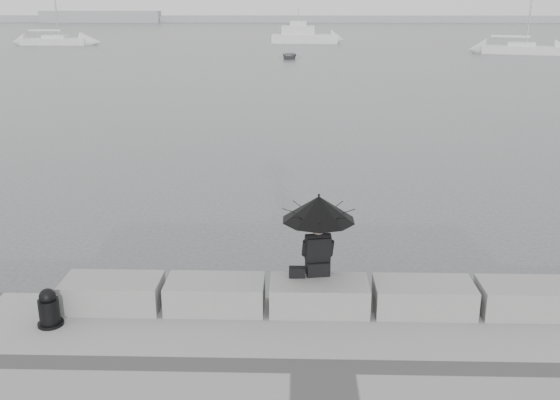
{
  "coord_description": "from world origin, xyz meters",
  "views": [
    {
      "loc": [
        -0.38,
        -9.68,
        5.36
      ],
      "look_at": [
        -0.73,
        3.0,
        1.28
      ],
      "focal_mm": 40.0,
      "sensor_mm": 36.0,
      "label": 1
    }
  ],
  "objects_px": {
    "sailboat_right": "(521,49)",
    "dinghy": "(289,56)",
    "seated_person": "(319,216)",
    "sailboat_left": "(55,41)",
    "mooring_bollard": "(49,310)",
    "motor_cruiser": "(305,36)"
  },
  "relations": [
    {
      "from": "dinghy",
      "to": "motor_cruiser",
      "type": "bearing_deg",
      "value": 89.18
    },
    {
      "from": "mooring_bollard",
      "to": "motor_cruiser",
      "type": "height_order",
      "value": "motor_cruiser"
    },
    {
      "from": "mooring_bollard",
      "to": "sailboat_right",
      "type": "bearing_deg",
      "value": 65.21
    },
    {
      "from": "seated_person",
      "to": "sailboat_left",
      "type": "relative_size",
      "value": 0.11
    },
    {
      "from": "sailboat_left",
      "to": "motor_cruiser",
      "type": "distance_m",
      "value": 31.61
    },
    {
      "from": "sailboat_left",
      "to": "dinghy",
      "type": "relative_size",
      "value": 4.1
    },
    {
      "from": "mooring_bollard",
      "to": "sailboat_right",
      "type": "relative_size",
      "value": 0.05
    },
    {
      "from": "sailboat_right",
      "to": "dinghy",
      "type": "height_order",
      "value": "sailboat_right"
    },
    {
      "from": "motor_cruiser",
      "to": "dinghy",
      "type": "bearing_deg",
      "value": -92.94
    },
    {
      "from": "seated_person",
      "to": "dinghy",
      "type": "xyz_separation_m",
      "value": [
        -1.17,
        51.83,
        -1.74
      ]
    },
    {
      "from": "seated_person",
      "to": "sailboat_left",
      "type": "bearing_deg",
      "value": 103.73
    },
    {
      "from": "sailboat_left",
      "to": "dinghy",
      "type": "height_order",
      "value": "sailboat_left"
    },
    {
      "from": "sailboat_right",
      "to": "dinghy",
      "type": "distance_m",
      "value": 24.8
    },
    {
      "from": "sailboat_right",
      "to": "seated_person",
      "type": "bearing_deg",
      "value": -94.39
    },
    {
      "from": "seated_person",
      "to": "mooring_bollard",
      "type": "height_order",
      "value": "seated_person"
    },
    {
      "from": "seated_person",
      "to": "mooring_bollard",
      "type": "distance_m",
      "value": 4.48
    },
    {
      "from": "dinghy",
      "to": "seated_person",
      "type": "bearing_deg",
      "value": -85.18
    },
    {
      "from": "mooring_bollard",
      "to": "sailboat_left",
      "type": "xyz_separation_m",
      "value": [
        -26.62,
        71.13,
        -0.24
      ]
    },
    {
      "from": "seated_person",
      "to": "mooring_bollard",
      "type": "xyz_separation_m",
      "value": [
        -4.19,
        -0.98,
        -1.25
      ]
    },
    {
      "from": "mooring_bollard",
      "to": "sailboat_left",
      "type": "height_order",
      "value": "sailboat_left"
    },
    {
      "from": "sailboat_right",
      "to": "motor_cruiser",
      "type": "xyz_separation_m",
      "value": [
        -22.38,
        16.54,
        0.37
      ]
    },
    {
      "from": "seated_person",
      "to": "sailboat_right",
      "type": "height_order",
      "value": "sailboat_right"
    }
  ]
}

